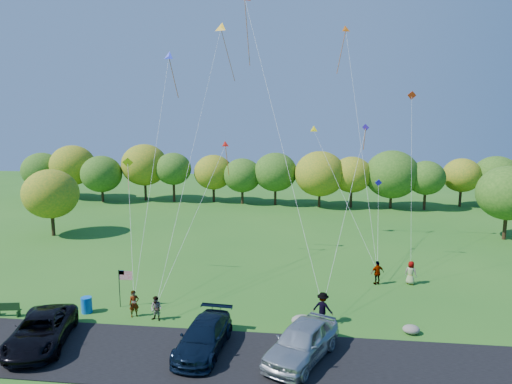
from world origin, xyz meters
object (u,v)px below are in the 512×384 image
minivan_dark (41,331)px  minivan_silver (302,341)px  flyer_e (411,273)px  trash_barrel (87,305)px  minivan_navy (204,337)px  flyer_d (377,273)px  flyer_c (323,308)px  park_bench (7,309)px  flyer_b (156,309)px  flyer_a (134,304)px

minivan_dark → minivan_silver: size_ratio=1.07×
flyer_e → trash_barrel: flyer_e is taller
minivan_navy → flyer_e: 17.27m
minivan_navy → flyer_d: bearing=51.1°
flyer_c → trash_barrel: (-14.79, -0.26, -0.46)m
flyer_d → park_bench: (-23.61, -8.33, -0.40)m
flyer_e → trash_barrel: (-21.42, -7.56, -0.37)m
minivan_dark → flyer_b: 6.37m
flyer_e → park_bench: flyer_e is taller
flyer_a → trash_barrel: flyer_a is taller
minivan_dark → park_bench: 5.36m
minivan_silver → park_bench: 18.53m
flyer_a → flyer_c: flyer_c is taller
flyer_c → park_bench: bearing=24.6°
flyer_b → flyer_c: 10.06m
minivan_navy → flyer_a: 6.42m
flyer_d → trash_barrel: bearing=-2.2°
flyer_a → trash_barrel: bearing=142.5°
minivan_silver → flyer_b: (-8.86, 3.52, -0.24)m
minivan_dark → park_bench: (-4.28, 3.21, -0.39)m
flyer_b → trash_barrel: (-4.77, 0.58, -0.26)m
minivan_navy → flyer_e: flyer_e is taller
minivan_navy → minivan_dark: bearing=-172.6°
flyer_a → flyer_b: bearing=-47.8°
minivan_silver → minivan_navy: bearing=-157.7°
flyer_e → trash_barrel: size_ratio=1.73×
flyer_a → trash_barrel: 3.24m
flyer_d → park_bench: bearing=-3.6°
minivan_navy → minivan_silver: minivan_silver is taller
minivan_dark → minivan_navy: (8.85, 0.45, -0.05)m
minivan_dark → flyer_c: flyer_c is taller
minivan_silver → flyer_e: (7.78, 11.65, -0.14)m
flyer_c → flyer_d: flyer_c is taller
trash_barrel → flyer_a: bearing=-3.5°
trash_barrel → minivan_navy: bearing=-24.6°
park_bench → trash_barrel: bearing=3.6°
flyer_c → trash_barrel: bearing=21.6°
flyer_b → flyer_e: (16.65, 8.14, 0.11)m
minivan_navy → park_bench: bearing=172.7°
flyer_a → flyer_e: (18.20, 7.76, 0.04)m
flyer_a → park_bench: 7.93m
flyer_b → minivan_dark: bearing=-128.3°
flyer_d → flyer_e: size_ratio=1.02×
minivan_dark → minivan_silver: minivan_silver is taller
minivan_navy → trash_barrel: 9.33m
flyer_b → minivan_navy: bearing=-26.0°
flyer_b → minivan_silver: bearing=-6.0°
minivan_silver → flyer_e: bearing=80.9°
trash_barrel → minivan_dark: bearing=-94.9°
minivan_silver → flyer_a: (-10.41, 3.90, -0.17)m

